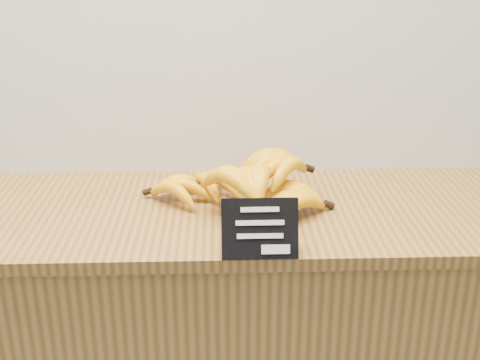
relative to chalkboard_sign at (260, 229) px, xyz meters
name	(u,v)px	position (x,y,z in m)	size (l,w,h in m)	color
counter_top	(239,212)	(-0.03, 0.25, -0.08)	(1.45, 0.54, 0.03)	olive
chalkboard_sign	(260,229)	(0.00, 0.00, 0.00)	(0.16, 0.01, 0.13)	black
banana_pile	(246,185)	(-0.02, 0.25, 0.00)	(0.47, 0.38, 0.13)	#F0B209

